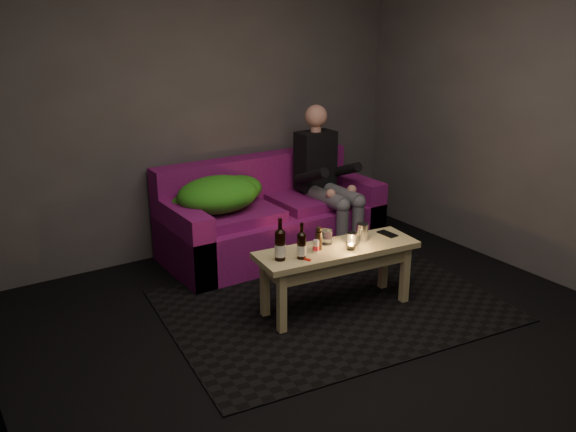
% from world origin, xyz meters
% --- Properties ---
extents(floor, '(4.50, 4.50, 0.00)m').
position_xyz_m(floor, '(0.00, 0.00, 0.00)').
color(floor, black).
rests_on(floor, ground).
extents(room, '(4.50, 4.50, 4.50)m').
position_xyz_m(room, '(0.00, 0.47, 1.64)').
color(room, silver).
rests_on(room, ground).
extents(rug, '(2.54, 1.97, 0.01)m').
position_xyz_m(rug, '(0.25, 0.65, 0.01)').
color(rug, black).
rests_on(rug, floor).
extents(sofa, '(1.91, 0.86, 0.82)m').
position_xyz_m(sofa, '(0.44, 1.82, 0.30)').
color(sofa, '#620D58').
rests_on(sofa, floor).
extents(green_blanket, '(0.84, 0.57, 0.29)m').
position_xyz_m(green_blanket, '(-0.04, 1.81, 0.62)').
color(green_blanket, green).
rests_on(green_blanket, sofa).
extents(person, '(0.34, 0.79, 1.28)m').
position_xyz_m(person, '(0.93, 1.66, 0.66)').
color(person, black).
rests_on(person, sofa).
extents(coffee_table, '(1.22, 0.51, 0.48)m').
position_xyz_m(coffee_table, '(0.25, 0.60, 0.40)').
color(coffee_table, tan).
rests_on(coffee_table, rug).
extents(beer_bottle_a, '(0.07, 0.07, 0.29)m').
position_xyz_m(beer_bottle_a, '(-0.21, 0.62, 0.59)').
color(beer_bottle_a, black).
rests_on(beer_bottle_a, coffee_table).
extents(beer_bottle_b, '(0.06, 0.06, 0.25)m').
position_xyz_m(beer_bottle_b, '(-0.07, 0.57, 0.58)').
color(beer_bottle_b, black).
rests_on(beer_bottle_b, coffee_table).
extents(salt_shaker, '(0.05, 0.05, 0.09)m').
position_xyz_m(salt_shaker, '(0.07, 0.60, 0.53)').
color(salt_shaker, silver).
rests_on(salt_shaker, coffee_table).
extents(pepper_mill, '(0.06, 0.06, 0.13)m').
position_xyz_m(pepper_mill, '(0.12, 0.63, 0.55)').
color(pepper_mill, black).
rests_on(pepper_mill, coffee_table).
extents(tumbler_back, '(0.10, 0.10, 0.10)m').
position_xyz_m(tumbler_back, '(0.23, 0.69, 0.53)').
color(tumbler_back, white).
rests_on(tumbler_back, coffee_table).
extents(tealight, '(0.06, 0.06, 0.05)m').
position_xyz_m(tealight, '(0.31, 0.51, 0.51)').
color(tealight, white).
rests_on(tealight, coffee_table).
extents(tumbler_front, '(0.09, 0.09, 0.09)m').
position_xyz_m(tumbler_front, '(0.36, 0.57, 0.53)').
color(tumbler_front, white).
rests_on(tumbler_front, coffee_table).
extents(steel_cup, '(0.12, 0.12, 0.12)m').
position_xyz_m(steel_cup, '(0.50, 0.62, 0.54)').
color(steel_cup, silver).
rests_on(steel_cup, coffee_table).
extents(smartphone, '(0.08, 0.16, 0.01)m').
position_xyz_m(smartphone, '(0.72, 0.60, 0.49)').
color(smartphone, black).
rests_on(smartphone, coffee_table).
extents(red_lighter, '(0.04, 0.07, 0.01)m').
position_xyz_m(red_lighter, '(-0.06, 0.52, 0.49)').
color(red_lighter, red).
rests_on(red_lighter, coffee_table).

